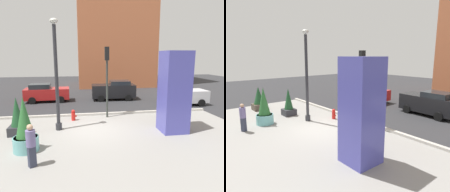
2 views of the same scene
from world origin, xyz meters
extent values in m
plane|color=#2D2D30|center=(0.00, 4.00, 0.00)|extent=(60.00, 60.00, 0.00)
cube|color=gray|center=(0.00, -2.00, 0.00)|extent=(18.00, 10.00, 0.02)
cube|color=#B7B2A8|center=(0.00, 3.12, 0.08)|extent=(18.00, 0.24, 0.16)
cylinder|color=#2D2D33|center=(-1.97, 0.36, 0.20)|extent=(0.36, 0.36, 0.40)
cylinder|color=#2D2D33|center=(-1.97, 0.36, 2.97)|extent=(0.20, 0.20, 5.95)
ellipsoid|color=silver|center=(-1.97, 0.36, 6.13)|extent=(0.44, 0.44, 0.28)
cube|color=#4C4CAD|center=(4.51, -0.89, 2.28)|extent=(1.42, 1.42, 4.55)
cube|color=#2D2D33|center=(-4.12, -0.04, 0.25)|extent=(0.92, 0.92, 0.50)
cylinder|color=#382819|center=(-4.12, -0.04, 0.48)|extent=(0.87, 0.87, 0.04)
cone|color=#1E4C28|center=(-4.12, -0.04, 1.31)|extent=(0.68, 0.68, 1.61)
cylinder|color=#6BB2B2|center=(-3.20, -2.26, 0.34)|extent=(1.12, 1.12, 0.67)
cylinder|color=#382819|center=(-3.20, -2.26, 0.65)|extent=(1.03, 1.03, 0.04)
cone|color=#2D6B33|center=(-3.20, -2.26, 1.59)|extent=(0.79, 0.79, 1.84)
cube|color=#4C4238|center=(-7.25, -1.26, 0.26)|extent=(1.04, 1.04, 0.52)
cylinder|color=#382819|center=(-7.25, -1.26, 0.50)|extent=(0.99, 0.99, 0.04)
cone|color=#1E4C28|center=(-7.25, -1.26, 1.25)|extent=(0.83, 0.83, 1.46)
cylinder|color=red|center=(-1.16, 2.06, 0.28)|extent=(0.26, 0.26, 0.55)
sphere|color=red|center=(-1.16, 2.06, 0.63)|extent=(0.24, 0.24, 0.24)
cylinder|color=red|center=(-0.99, 2.06, 0.30)|extent=(0.12, 0.10, 0.10)
cylinder|color=#333833|center=(1.19, 2.49, 1.99)|extent=(0.14, 0.14, 3.99)
cube|color=black|center=(1.19, 2.49, 4.44)|extent=(0.28, 0.32, 0.90)
sphere|color=green|center=(1.19, 2.66, 4.17)|extent=(0.18, 0.18, 0.18)
cube|color=red|center=(-3.71, 8.58, 0.77)|extent=(4.15, 1.97, 1.00)
cube|color=#1E2328|center=(-4.32, 8.55, 1.49)|extent=(1.90, 1.66, 0.44)
cylinder|color=black|center=(-2.48, 9.53, 0.32)|extent=(0.65, 0.25, 0.64)
cylinder|color=black|center=(-2.41, 7.73, 0.32)|extent=(0.65, 0.25, 0.64)
cylinder|color=black|center=(-5.01, 9.42, 0.32)|extent=(0.65, 0.25, 0.64)
cylinder|color=black|center=(-4.93, 7.62, 0.32)|extent=(0.65, 0.25, 0.64)
cube|color=black|center=(2.66, 8.50, 0.89)|extent=(4.30, 2.02, 1.23)
cube|color=#1E2328|center=(3.29, 8.48, 1.69)|extent=(1.97, 1.71, 0.38)
cylinder|color=black|center=(1.31, 7.62, 0.32)|extent=(0.65, 0.24, 0.64)
cylinder|color=black|center=(1.38, 9.48, 0.32)|extent=(0.65, 0.24, 0.64)
cylinder|color=black|center=(3.93, 7.52, 0.32)|extent=(0.65, 0.24, 0.64)
cube|color=#33384C|center=(-2.63, -3.78, 0.43)|extent=(0.34, 0.32, 0.86)
cylinder|color=slate|center=(-2.63, -3.78, 1.18)|extent=(0.50, 0.50, 0.65)
sphere|color=tan|center=(-2.63, -3.78, 1.62)|extent=(0.23, 0.23, 0.23)
camera|label=1|loc=(-0.77, -11.70, 4.26)|focal=33.51mm
camera|label=2|loc=(10.44, -6.99, 4.61)|focal=33.48mm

